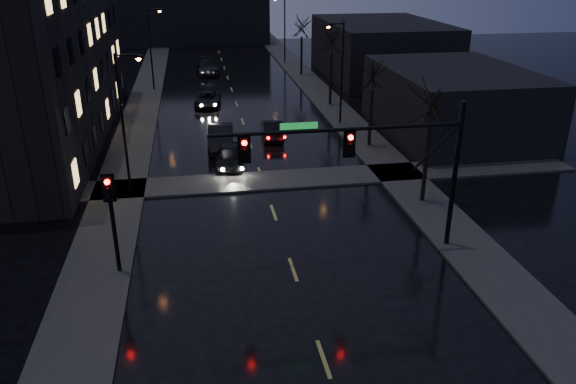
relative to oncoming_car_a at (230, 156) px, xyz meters
name	(u,v)px	position (x,y,z in m)	size (l,w,h in m)	color
sidewalk_left	(140,116)	(-6.70, 13.55, -0.67)	(3.00, 140.00, 0.12)	#2D2D2B
sidewalk_right	(334,107)	(10.30, 13.55, -0.67)	(3.00, 140.00, 0.12)	#2D2D2B
sidewalk_cross	(263,181)	(1.80, -2.95, -0.67)	(40.00, 3.00, 0.12)	#2D2D2B
apartment_block	(11,58)	(-14.70, 8.55, 5.27)	(12.00, 30.00, 12.00)	black
commercial_right_near	(453,102)	(17.30, 4.55, 1.77)	(10.00, 14.00, 5.00)	black
commercial_right_far	(381,49)	(18.80, 26.55, 2.27)	(12.00, 18.00, 6.00)	black
far_block	(195,16)	(-1.20, 56.55, 3.27)	(22.00, 10.00, 8.00)	black
signal_mast	(377,153)	(5.65, -12.45, 4.14)	(11.11, 0.41, 7.00)	black
signal_pole_left	(112,210)	(-5.70, -12.46, 2.28)	(0.35, 0.41, 4.53)	black
tree_near	(433,92)	(10.20, -7.45, 5.49)	(3.52, 3.52, 8.08)	black
tree_mid_a	(374,65)	(10.20, 2.55, 5.10)	(3.30, 3.30, 7.58)	black
tree_mid_b	(332,31)	(10.20, 14.55, 5.88)	(3.74, 3.74, 8.59)	black
tree_far	(302,20)	(10.20, 28.55, 5.33)	(3.43, 3.43, 7.88)	black
streetlight_l_near	(126,113)	(-5.78, -3.45, 4.04)	(1.53, 0.28, 8.00)	black
streetlight_l_far	(152,42)	(-5.78, 23.55, 4.04)	(1.53, 0.28, 8.00)	black
streetlight_r_mid	(339,65)	(9.38, 8.55, 4.04)	(1.53, 0.28, 8.00)	black
streetlight_r_far	(283,24)	(9.38, 36.55, 4.04)	(1.53, 0.28, 8.00)	black
oncoming_car_a	(230,156)	(0.00, 0.00, 0.00)	(1.72, 4.28, 1.46)	black
oncoming_car_b	(221,137)	(-0.35, 3.82, 0.09)	(1.74, 5.00, 1.65)	black
oncoming_car_c	(207,99)	(-0.86, 16.18, -0.09)	(2.14, 4.64, 1.29)	black
oncoming_car_d	(207,67)	(-0.33, 31.35, 0.09)	(2.29, 5.64, 1.64)	black
lead_car	(272,129)	(3.60, 5.70, -0.04)	(1.46, 4.19, 1.38)	black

